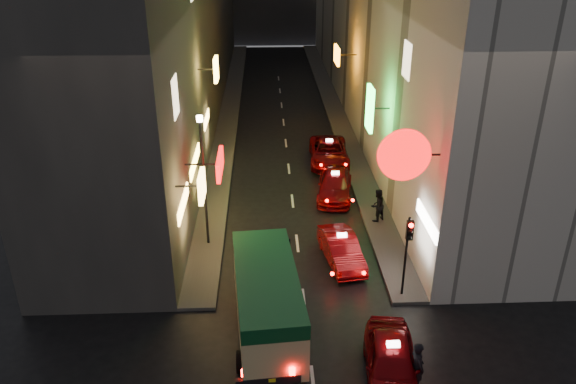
{
  "coord_description": "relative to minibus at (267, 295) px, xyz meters",
  "views": [
    {
      "loc": [
        -1.44,
        -9.95,
        13.73
      ],
      "look_at": [
        -0.44,
        13.0,
        2.71
      ],
      "focal_mm": 35.0,
      "sensor_mm": 36.0,
      "label": 1
    }
  ],
  "objects": [
    {
      "name": "sidewalk_right",
      "position": [
        5.73,
        27.36,
        -1.6
      ],
      "size": [
        1.5,
        52.0,
        0.15
      ],
      "primitive_type": "cube",
      "color": "#43413E",
      "rests_on": "ground"
    },
    {
      "name": "traffic_light",
      "position": [
        5.48,
        1.83,
        1.01
      ],
      "size": [
        0.26,
        0.43,
        3.5
      ],
      "color": "black",
      "rests_on": "sidewalk_right"
    },
    {
      "name": "taxi_second",
      "position": [
        3.35,
        4.7,
        -0.93
      ],
      "size": [
        2.57,
        4.88,
        1.65
      ],
      "color": "#6E0509",
      "rests_on": "ground"
    },
    {
      "name": "pedestrian_sidewalk",
      "position": [
        5.59,
        8.2,
        -0.55
      ],
      "size": [
        0.86,
        0.8,
        1.94
      ],
      "primitive_type": "imported",
      "rotation": [
        0.0,
        0.0,
        3.78
      ],
      "color": "black",
      "rests_on": "sidewalk_right"
    },
    {
      "name": "minibus",
      "position": [
        0.0,
        0.0,
        0.0
      ],
      "size": [
        2.67,
        6.32,
        2.65
      ],
      "color": "tan",
      "rests_on": "ground"
    },
    {
      "name": "taxi_far",
      "position": [
        4.05,
        16.22,
        -0.84
      ],
      "size": [
        2.38,
        5.31,
        1.83
      ],
      "color": "#6E0509",
      "rests_on": "ground"
    },
    {
      "name": "sidewalk_left",
      "position": [
        -2.77,
        27.36,
        -1.6
      ],
      "size": [
        1.5,
        52.0,
        0.15
      ],
      "primitive_type": "cube",
      "color": "#43413E",
      "rests_on": "ground"
    },
    {
      "name": "taxi_third",
      "position": [
        3.86,
        11.42,
        -0.91
      ],
      "size": [
        2.67,
        5.01,
        1.69
      ],
      "color": "#6E0509",
      "rests_on": "ground"
    },
    {
      "name": "pedestrian_crossing",
      "position": [
        4.78,
        -2.98,
        -0.64
      ],
      "size": [
        0.59,
        0.77,
        2.06
      ],
      "primitive_type": "imported",
      "rotation": [
        0.0,
        0.0,
        1.82
      ],
      "color": "black",
      "rests_on": "ground"
    },
    {
      "name": "taxi_near",
      "position": [
        4.03,
        -2.64,
        -0.82
      ],
      "size": [
        2.84,
        5.56,
        1.86
      ],
      "color": "#6E0509",
      "rests_on": "ground"
    },
    {
      "name": "lamp_post",
      "position": [
        -2.72,
        6.36,
        2.05
      ],
      "size": [
        0.28,
        0.28,
        6.22
      ],
      "color": "black",
      "rests_on": "sidewalk_left"
    }
  ]
}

